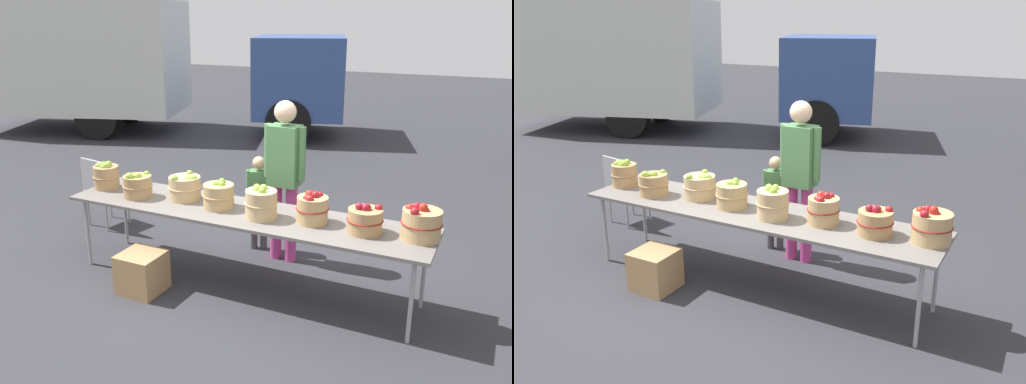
# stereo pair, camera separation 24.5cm
# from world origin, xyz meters

# --- Properties ---
(ground_plane) EXTENTS (40.00, 40.00, 0.00)m
(ground_plane) POSITION_xyz_m (0.00, 0.00, 0.00)
(ground_plane) COLOR #2D2D33
(market_table) EXTENTS (3.50, 0.76, 0.75)m
(market_table) POSITION_xyz_m (0.00, 0.00, 0.72)
(market_table) COLOR slate
(market_table) RESTS_ON ground
(apple_basket_green_0) EXTENTS (0.28, 0.28, 0.29)m
(apple_basket_green_0) POSITION_xyz_m (-1.60, 0.01, 0.88)
(apple_basket_green_0) COLOR #A87F51
(apple_basket_green_0) RESTS_ON market_table
(apple_basket_green_1) EXTENTS (0.30, 0.30, 0.27)m
(apple_basket_green_1) POSITION_xyz_m (-1.13, -0.08, 0.87)
(apple_basket_green_1) COLOR #A87F51
(apple_basket_green_1) RESTS_ON market_table
(apple_basket_green_2) EXTENTS (0.33, 0.33, 0.27)m
(apple_basket_green_2) POSITION_xyz_m (-0.66, 0.07, 0.87)
(apple_basket_green_2) COLOR tan
(apple_basket_green_2) RESTS_ON market_table
(apple_basket_green_3) EXTENTS (0.31, 0.31, 0.27)m
(apple_basket_green_3) POSITION_xyz_m (-0.24, 0.00, 0.87)
(apple_basket_green_3) COLOR tan
(apple_basket_green_3) RESTS_ON market_table
(apple_basket_green_4) EXTENTS (0.30, 0.30, 0.30)m
(apple_basket_green_4) POSITION_xyz_m (0.23, -0.07, 0.89)
(apple_basket_green_4) COLOR tan
(apple_basket_green_4) RESTS_ON market_table
(apple_basket_red_0) EXTENTS (0.29, 0.29, 0.29)m
(apple_basket_red_0) POSITION_xyz_m (0.68, 0.02, 0.88)
(apple_basket_red_0) COLOR tan
(apple_basket_red_0) RESTS_ON market_table
(apple_basket_red_1) EXTENTS (0.31, 0.31, 0.26)m
(apple_basket_red_1) POSITION_xyz_m (1.15, -0.00, 0.86)
(apple_basket_red_1) COLOR #A87F51
(apple_basket_red_1) RESTS_ON market_table
(apple_basket_red_2) EXTENTS (0.33, 0.33, 0.31)m
(apple_basket_red_2) POSITION_xyz_m (1.59, 0.07, 0.89)
(apple_basket_red_2) COLOR tan
(apple_basket_red_2) RESTS_ON market_table
(vendor_adult) EXTENTS (0.45, 0.23, 1.69)m
(vendor_adult) POSITION_xyz_m (0.13, 0.70, 0.99)
(vendor_adult) COLOR #CC3F8C
(vendor_adult) RESTS_ON ground
(child_customer) EXTENTS (0.27, 0.19, 1.06)m
(child_customer) POSITION_xyz_m (-0.22, 0.83, 0.62)
(child_customer) COLOR #3F3F3F
(child_customer) RESTS_ON ground
(box_truck) EXTENTS (7.98, 4.48, 2.75)m
(box_truck) POSITION_xyz_m (-5.42, 5.41, 1.49)
(box_truck) COLOR silver
(box_truck) RESTS_ON ground
(folding_chair) EXTENTS (0.46, 0.46, 0.86)m
(folding_chair) POSITION_xyz_m (-2.22, 0.61, 0.51)
(folding_chair) COLOR #99999E
(folding_chair) RESTS_ON ground
(produce_crate) EXTENTS (0.38, 0.38, 0.38)m
(produce_crate) POSITION_xyz_m (-0.79, -0.52, 0.19)
(produce_crate) COLOR #A87F51
(produce_crate) RESTS_ON ground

